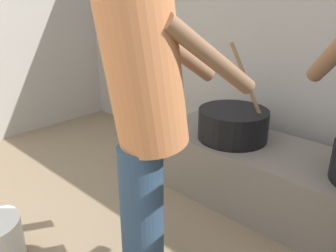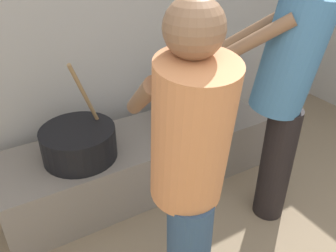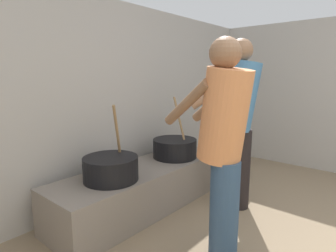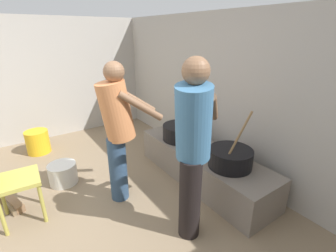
{
  "view_description": "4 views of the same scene",
  "coord_description": "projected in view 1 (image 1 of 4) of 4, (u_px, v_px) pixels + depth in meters",
  "views": [
    {
      "loc": [
        0.84,
        0.2,
        1.36
      ],
      "look_at": [
        -0.28,
        1.37,
        0.73
      ],
      "focal_mm": 36.61,
      "sensor_mm": 36.0,
      "label": 1
    },
    {
      "loc": [
        -0.78,
        0.2,
        1.75
      ],
      "look_at": [
        0.03,
        1.57,
        0.8
      ],
      "focal_mm": 37.21,
      "sensor_mm": 36.0,
      "label": 2
    },
    {
      "loc": [
        -1.78,
        0.2,
        1.31
      ],
      "look_at": [
        0.02,
        1.73,
        0.89
      ],
      "focal_mm": 30.05,
      "sensor_mm": 36.0,
      "label": 3
    },
    {
      "loc": [
        2.09,
        0.2,
        1.82
      ],
      "look_at": [
        0.48,
        1.32,
        1.05
      ],
      "focal_mm": 25.85,
      "sensor_mm": 36.0,
      "label": 4
    }
  ],
  "objects": [
    {
      "name": "block_enclosure_rear",
      "position": [
        326.0,
        45.0,
        2.3
      ],
      "size": [
        5.4,
        0.2,
        2.06
      ],
      "primitive_type": "cube",
      "color": "#ADA8A0",
      "rests_on": "ground_plane"
    },
    {
      "name": "cooking_pot_main",
      "position": [
        233.0,
        124.0,
        2.32
      ],
      "size": [
        0.47,
        0.47,
        0.66
      ],
      "color": "black",
      "rests_on": "hearth_ledge"
    },
    {
      "name": "hearth_ledge",
      "position": [
        292.0,
        186.0,
        2.17
      ],
      "size": [
        1.99,
        0.6,
        0.42
      ],
      "primitive_type": "cube",
      "color": "slate",
      "rests_on": "ground_plane"
    },
    {
      "name": "cook_in_orange_shirt",
      "position": [
        146.0,
        115.0,
        1.41
      ],
      "size": [
        0.47,
        0.71,
        1.56
      ],
      "color": "navy",
      "rests_on": "ground_plane"
    }
  ]
}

